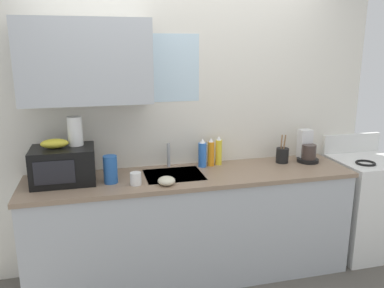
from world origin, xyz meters
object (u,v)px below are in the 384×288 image
(banana_bunch, at_px, (54,143))
(paper_towel_roll, at_px, (75,131))
(stove_range, at_px, (364,205))
(dish_soap_bottle_yellow, at_px, (219,151))
(cereal_canister, at_px, (110,169))
(microwave, at_px, (63,165))
(small_bowl, at_px, (167,181))
(utensil_crock, at_px, (282,155))
(coffee_maker, at_px, (307,150))
(dish_soap_bottle_orange, at_px, (211,153))
(mug_white, at_px, (136,179))
(dish_soap_bottle_blue, at_px, (202,154))

(banana_bunch, xyz_separation_m, paper_towel_roll, (0.15, 0.05, 0.08))
(stove_range, height_order, paper_towel_roll, paper_towel_roll)
(dish_soap_bottle_yellow, distance_m, cereal_canister, 0.97)
(paper_towel_roll, bearing_deg, microwave, -152.83)
(microwave, xyz_separation_m, small_bowl, (0.74, -0.25, -0.10))
(utensil_crock, bearing_deg, dish_soap_bottle_yellow, 171.73)
(coffee_maker, height_order, dish_soap_bottle_yellow, coffee_maker)
(stove_range, bearing_deg, coffee_maker, 169.75)
(coffee_maker, height_order, utensil_crock, coffee_maker)
(microwave, bearing_deg, banana_bunch, 178.20)
(stove_range, relative_size, small_bowl, 8.31)
(banana_bunch, distance_m, dish_soap_bottle_orange, 1.27)
(mug_white, bearing_deg, dish_soap_bottle_yellow, 24.39)
(banana_bunch, relative_size, small_bowl, 1.54)
(stove_range, distance_m, cereal_canister, 2.37)
(microwave, bearing_deg, dish_soap_bottle_yellow, 6.88)
(paper_towel_roll, bearing_deg, stove_range, -2.17)
(stove_range, xyz_separation_m, paper_towel_roll, (-2.55, 0.10, 0.82))
(cereal_canister, distance_m, small_bowl, 0.43)
(dish_soap_bottle_blue, relative_size, dish_soap_bottle_orange, 0.99)
(dish_soap_bottle_yellow, bearing_deg, coffee_maker, -6.72)
(paper_towel_roll, height_order, coffee_maker, paper_towel_roll)
(paper_towel_roll, xyz_separation_m, dish_soap_bottle_yellow, (1.17, 0.10, -0.26))
(stove_range, relative_size, cereal_canister, 5.14)
(banana_bunch, height_order, mug_white, banana_bunch)
(dish_soap_bottle_blue, bearing_deg, small_bowl, -135.53)
(utensil_crock, bearing_deg, banana_bunch, -177.88)
(coffee_maker, xyz_separation_m, cereal_canister, (-1.73, -0.16, 0.00))
(paper_towel_roll, bearing_deg, utensil_crock, 0.65)
(coffee_maker, xyz_separation_m, mug_white, (-1.55, -0.25, -0.06))
(banana_bunch, distance_m, small_bowl, 0.87)
(stove_range, height_order, mug_white, stove_range)
(dish_soap_bottle_blue, bearing_deg, banana_bunch, -173.99)
(small_bowl, bearing_deg, mug_white, 164.74)
(utensil_crock, bearing_deg, microwave, -177.77)
(banana_bunch, height_order, paper_towel_roll, paper_towel_roll)
(microwave, relative_size, utensil_crock, 1.82)
(dish_soap_bottle_blue, bearing_deg, coffee_maker, -3.90)
(paper_towel_roll, xyz_separation_m, cereal_canister, (0.24, -0.15, -0.28))
(dish_soap_bottle_orange, height_order, dish_soap_bottle_yellow, dish_soap_bottle_yellow)
(paper_towel_roll, xyz_separation_m, dish_soap_bottle_blue, (1.02, 0.07, -0.26))
(cereal_canister, height_order, utensil_crock, utensil_crock)
(dish_soap_bottle_orange, distance_m, small_bowl, 0.60)
(microwave, height_order, mug_white, microwave)
(microwave, distance_m, mug_white, 0.56)
(utensil_crock, bearing_deg, stove_range, -8.18)
(coffee_maker, bearing_deg, dish_soap_bottle_yellow, 173.28)
(stove_range, height_order, coffee_maker, coffee_maker)
(stove_range, relative_size, dish_soap_bottle_yellow, 4.27)
(stove_range, relative_size, coffee_maker, 3.86)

